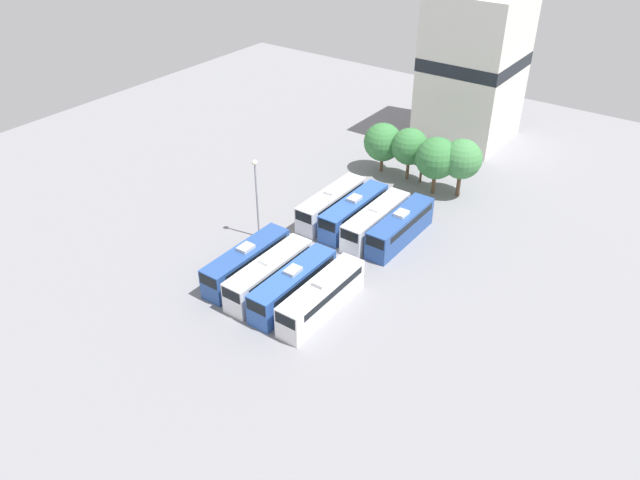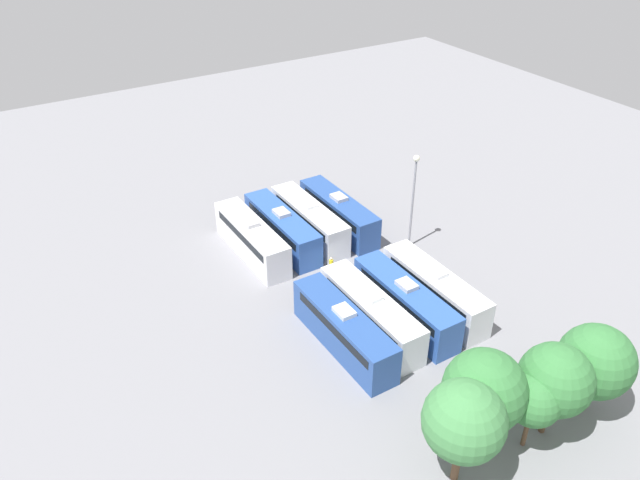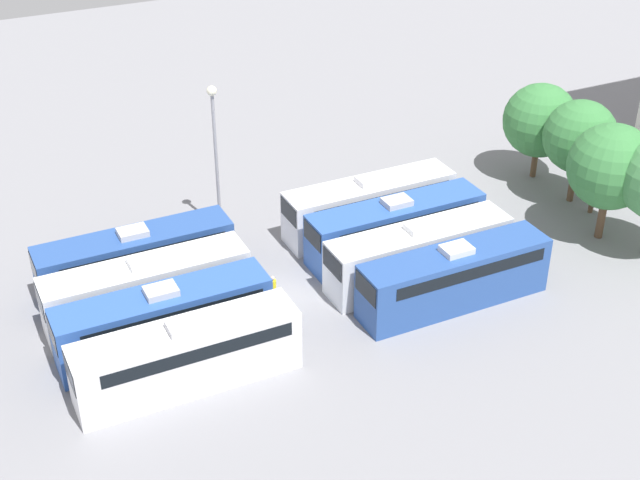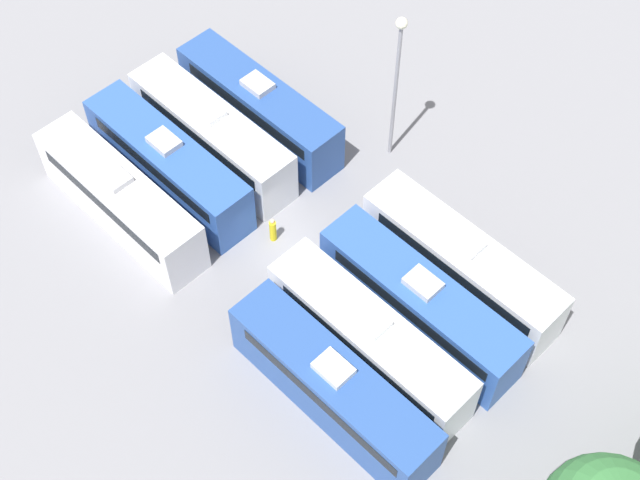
# 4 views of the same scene
# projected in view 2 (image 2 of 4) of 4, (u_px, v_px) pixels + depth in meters

# --- Properties ---
(ground_plane) EXTENTS (119.14, 119.14, 0.00)m
(ground_plane) POSITION_uv_depth(u_px,v_px,m) (338.00, 278.00, 55.24)
(ground_plane) COLOR gray
(bus_0) EXTENTS (2.53, 10.89, 3.62)m
(bus_0) POSITION_uv_depth(u_px,v_px,m) (339.00, 212.00, 61.52)
(bus_0) COLOR #284C93
(bus_0) RESTS_ON ground_plane
(bus_1) EXTENTS (2.53, 10.89, 3.62)m
(bus_1) POSITION_uv_depth(u_px,v_px,m) (309.00, 219.00, 60.32)
(bus_1) COLOR silver
(bus_1) RESTS_ON ground_plane
(bus_2) EXTENTS (2.53, 10.89, 3.62)m
(bus_2) POSITION_uv_depth(u_px,v_px,m) (282.00, 228.00, 59.00)
(bus_2) COLOR #2D56A8
(bus_2) RESTS_ON ground_plane
(bus_3) EXTENTS (2.53, 10.89, 3.62)m
(bus_3) POSITION_uv_depth(u_px,v_px,m) (252.00, 238.00, 57.48)
(bus_3) COLOR silver
(bus_3) RESTS_ON ground_plane
(bus_4) EXTENTS (2.53, 10.89, 3.62)m
(bus_4) POSITION_uv_depth(u_px,v_px,m) (435.00, 289.00, 50.90)
(bus_4) COLOR white
(bus_4) RESTS_ON ground_plane
(bus_5) EXTENTS (2.53, 10.89, 3.62)m
(bus_5) POSITION_uv_depth(u_px,v_px,m) (405.00, 302.00, 49.47)
(bus_5) COLOR #2D56A8
(bus_5) RESTS_ON ground_plane
(bus_6) EXTENTS (2.53, 10.89, 3.62)m
(bus_6) POSITION_uv_depth(u_px,v_px,m) (371.00, 313.00, 48.31)
(bus_6) COLOR silver
(bus_6) RESTS_ON ground_plane
(bus_7) EXTENTS (2.53, 10.89, 3.62)m
(bus_7) POSITION_uv_depth(u_px,v_px,m) (344.00, 329.00, 46.70)
(bus_7) COLOR #284C93
(bus_7) RESTS_ON ground_plane
(worker_person) EXTENTS (0.36, 0.36, 1.63)m
(worker_person) POSITION_uv_depth(u_px,v_px,m) (331.00, 266.00, 55.53)
(worker_person) COLOR gold
(worker_person) RESTS_ON ground_plane
(light_pole) EXTENTS (0.60, 0.60, 9.47)m
(light_pole) POSITION_uv_depth(u_px,v_px,m) (414.00, 188.00, 56.30)
(light_pole) COLOR gray
(light_pole) RESTS_ON ground_plane
(tree_0) EXTENTS (5.02, 5.02, 6.71)m
(tree_0) POSITION_uv_depth(u_px,v_px,m) (596.00, 361.00, 40.36)
(tree_0) COLOR brown
(tree_0) RESTS_ON ground_plane
(tree_1) EXTENTS (4.72, 4.72, 6.98)m
(tree_1) POSITION_uv_depth(u_px,v_px,m) (555.00, 380.00, 38.39)
(tree_1) COLOR brown
(tree_1) RESTS_ON ground_plane
(tree_2) EXTENTS (3.45, 3.45, 5.78)m
(tree_2) POSITION_uv_depth(u_px,v_px,m) (534.00, 400.00, 37.78)
(tree_2) COLOR brown
(tree_2) RESTS_ON ground_plane
(tree_3) EXTENTS (5.18, 5.18, 7.42)m
(tree_3) POSITION_uv_depth(u_px,v_px,m) (484.00, 391.00, 37.36)
(tree_3) COLOR brown
(tree_3) RESTS_ON ground_plane
(tree_4) EXTENTS (4.89, 4.89, 7.46)m
(tree_4) POSITION_uv_depth(u_px,v_px,m) (464.00, 421.00, 35.16)
(tree_4) COLOR brown
(tree_4) RESTS_ON ground_plane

